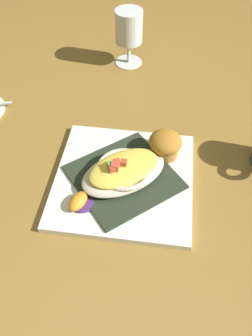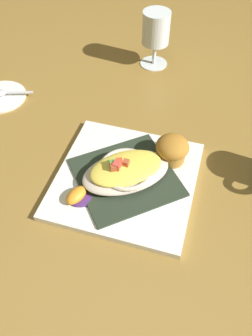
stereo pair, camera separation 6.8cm
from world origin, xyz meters
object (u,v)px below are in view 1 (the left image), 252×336
(square_plate, at_px, (126,180))
(gratin_dish, at_px, (126,170))
(orange_garnish, at_px, (82,202))
(stemmed_glass, at_px, (131,30))
(muffin, at_px, (167,144))

(square_plate, relative_size, gratin_dish, 1.33)
(orange_garnish, bearing_deg, gratin_dish, -141.95)
(square_plate, xyz_separation_m, stemmed_glass, (-0.02, -0.43, 0.09))
(square_plate, height_order, muffin, muffin)
(gratin_dish, xyz_separation_m, muffin, (-0.09, -0.06, 0.01))
(gratin_dish, distance_m, muffin, 0.11)
(square_plate, relative_size, stemmed_glass, 1.85)
(gratin_dish, bearing_deg, orange_garnish, 38.05)
(muffin, bearing_deg, orange_garnish, 37.38)
(square_plate, relative_size, orange_garnish, 4.24)
(gratin_dish, distance_m, orange_garnish, 0.11)
(gratin_dish, distance_m, stemmed_glass, 0.44)
(square_plate, bearing_deg, muffin, -143.24)
(orange_garnish, xyz_separation_m, stemmed_glass, (-0.10, -0.50, 0.07))
(muffin, xyz_separation_m, stemmed_glass, (0.07, -0.37, 0.05))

